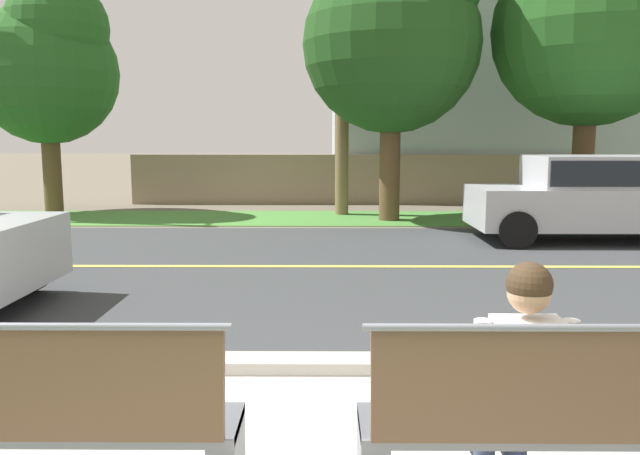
# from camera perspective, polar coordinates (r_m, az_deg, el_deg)

# --- Properties ---
(ground_plane) EXTENTS (140.00, 140.00, 0.00)m
(ground_plane) POSITION_cam_1_polar(r_m,az_deg,el_deg) (10.69, -0.24, -1.95)
(ground_plane) COLOR #665B4C
(curb_edge) EXTENTS (44.00, 0.30, 0.11)m
(curb_edge) POSITION_cam_1_polar(r_m,az_deg,el_deg) (5.20, -1.00, -12.13)
(curb_edge) COLOR #ADA89E
(curb_edge) RESTS_ON ground_plane
(street_asphalt) EXTENTS (52.00, 8.00, 0.01)m
(street_asphalt) POSITION_cam_1_polar(r_m,az_deg,el_deg) (9.22, -0.35, -3.53)
(street_asphalt) COLOR #383A3D
(street_asphalt) RESTS_ON ground_plane
(road_centre_line) EXTENTS (48.00, 0.14, 0.01)m
(road_centre_line) POSITION_cam_1_polar(r_m,az_deg,el_deg) (9.21, -0.35, -3.50)
(road_centre_line) COLOR #E0CC4C
(road_centre_line) RESTS_ON ground_plane
(far_verge_grass) EXTENTS (48.00, 2.80, 0.02)m
(far_verge_grass) POSITION_cam_1_polar(r_m,az_deg,el_deg) (14.80, -0.05, 0.85)
(far_verge_grass) COLOR #478438
(far_verge_grass) RESTS_ON ground_plane
(bench_left) EXTENTS (2.05, 0.48, 1.01)m
(bench_left) POSITION_cam_1_polar(r_m,az_deg,el_deg) (3.56, -24.63, -15.56)
(bench_left) COLOR slate
(bench_left) RESTS_ON ground_plane
(bench_right) EXTENTS (2.05, 0.48, 1.01)m
(bench_right) POSITION_cam_1_polar(r_m,az_deg,el_deg) (3.46, 21.53, -16.04)
(bench_right) COLOR slate
(bench_right) RESTS_ON ground_plane
(seated_person_white) EXTENTS (0.52, 0.68, 1.25)m
(seated_person_white) POSITION_cam_1_polar(r_m,az_deg,el_deg) (3.47, 17.42, -12.04)
(seated_person_white) COLOR #333D56
(seated_person_white) RESTS_ON ground_plane
(car_silver_near) EXTENTS (4.30, 1.86, 1.54)m
(car_silver_near) POSITION_cam_1_polar(r_m,az_deg,el_deg) (12.45, 23.31, 2.77)
(car_silver_near) COLOR #B2B5BC
(car_silver_near) RESTS_ON ground_plane
(shade_tree_far_left) EXTENTS (3.40, 3.40, 5.61)m
(shade_tree_far_left) POSITION_cam_1_polar(r_m,az_deg,el_deg) (17.04, -23.07, 13.41)
(shade_tree_far_left) COLOR brown
(shade_tree_far_left) RESTS_ON ground_plane
(shade_tree_left) EXTENTS (3.89, 3.89, 6.42)m
(shade_tree_left) POSITION_cam_1_polar(r_m,az_deg,el_deg) (14.52, 6.98, 17.14)
(shade_tree_left) COLOR brown
(shade_tree_left) RESTS_ON ground_plane
(shade_tree_centre) EXTENTS (4.17, 4.17, 6.89)m
(shade_tree_centre) POSITION_cam_1_polar(r_m,az_deg,el_deg) (15.54, 23.67, 17.08)
(shade_tree_centre) COLOR brown
(shade_tree_centre) RESTS_ON ground_plane
(garden_wall) EXTENTS (13.00, 0.36, 1.40)m
(garden_wall) POSITION_cam_1_polar(r_m,az_deg,el_deg) (18.08, 3.81, 4.33)
(garden_wall) COLOR gray
(garden_wall) RESTS_ON ground_plane
(house_across_street) EXTENTS (9.85, 6.91, 7.35)m
(house_across_street) POSITION_cam_1_polar(r_m,az_deg,el_deg) (21.84, 13.58, 12.69)
(house_across_street) COLOR #A3ADB2
(house_across_street) RESTS_ON ground_plane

